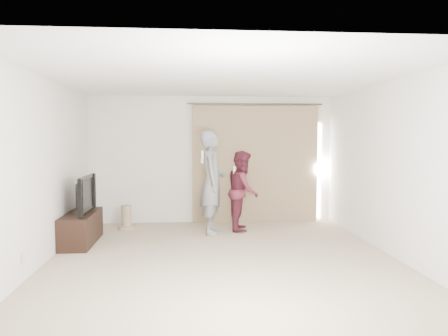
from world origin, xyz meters
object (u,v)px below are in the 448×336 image
Objects in this scene: tv at (80,194)px; person_man at (212,182)px; person_woman at (243,191)px; tv_console at (81,228)px.

person_man is (2.21, 0.58, 0.13)m from tv.
tv is at bearing -165.30° from person_man.
person_man reaches higher than person_woman.
tv reaches higher than tv_console.
person_man is (2.21, 0.58, 0.69)m from tv_console.
person_woman is (2.81, 0.82, -0.07)m from tv.
tv_console is 2.39m from person_man.
tv is at bearing -163.77° from person_woman.
tv is 2.29m from person_man.
person_woman reaches higher than tv_console.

